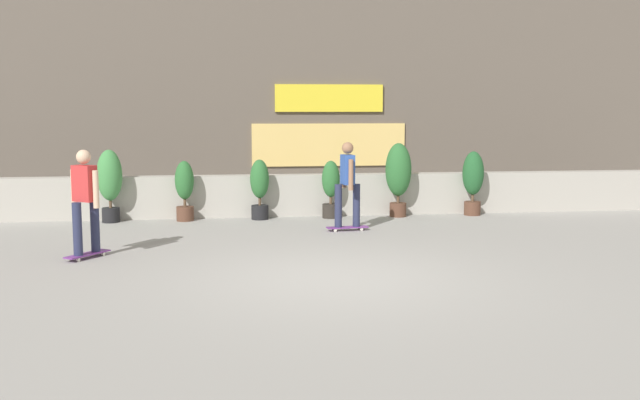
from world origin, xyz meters
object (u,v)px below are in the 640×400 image
potted_plant_4 (398,174)px  skater_foreground (347,182)px  potted_plant_2 (260,187)px  potted_plant_0 (110,180)px  potted_plant_1 (185,188)px  skater_by_wall_left (85,198)px  potted_plant_5 (473,179)px  potted_plant_3 (331,187)px

potted_plant_4 → skater_foreground: 2.19m
potted_plant_2 → skater_foreground: 2.32m
potted_plant_0 → potted_plant_1: potted_plant_0 is taller
potted_plant_0 → skater_by_wall_left: skater_by_wall_left is taller
potted_plant_0 → skater_foreground: bearing=-19.8°
potted_plant_1 → skater_by_wall_left: size_ratio=0.74×
potted_plant_2 → skater_by_wall_left: bearing=-127.8°
potted_plant_4 → skater_foreground: skater_foreground is taller
potted_plant_0 → potted_plant_2: (3.07, 0.00, -0.18)m
potted_plant_5 → skater_foreground: 3.51m
potted_plant_4 → skater_foreground: bearing=-129.9°
potted_plant_1 → potted_plant_2: size_ratio=0.99×
potted_plant_1 → potted_plant_3: bearing=-0.0°
potted_plant_0 → potted_plant_3: size_ratio=1.22×
potted_plant_2 → skater_by_wall_left: (-2.88, -3.71, 0.25)m
potted_plant_0 → potted_plant_1: size_ratio=1.20×
potted_plant_0 → potted_plant_5: size_ratio=1.07×
potted_plant_2 → potted_plant_3: bearing=-0.0°
potted_plant_4 → potted_plant_1: bearing=180.0°
potted_plant_3 → potted_plant_5: size_ratio=0.88×
potted_plant_0 → potted_plant_4: 6.06m
potted_plant_2 → skater_foreground: size_ratio=0.75×
potted_plant_4 → skater_by_wall_left: (-5.87, -3.71, 0.01)m
skater_foreground → potted_plant_5: bearing=28.6°
potted_plant_3 → skater_foreground: skater_foreground is taller
potted_plant_1 → potted_plant_4: (4.55, -0.00, 0.25)m
potted_plant_3 → potted_plant_5: 3.15m
potted_plant_1 → potted_plant_4: potted_plant_4 is taller
potted_plant_5 → skater_by_wall_left: skater_by_wall_left is taller
skater_foreground → skater_by_wall_left: bearing=-155.6°
potted_plant_5 → skater_by_wall_left: 8.41m
potted_plant_0 → potted_plant_5: bearing=0.0°
potted_plant_4 → skater_by_wall_left: bearing=-147.7°
skater_by_wall_left → potted_plant_3: bearing=40.1°
potted_plant_5 → skater_foreground: (-3.08, -1.68, 0.14)m
potted_plant_3 → potted_plant_4: (1.47, 0.00, 0.27)m
potted_plant_2 → skater_by_wall_left: skater_by_wall_left is taller
potted_plant_4 → skater_foreground: (-1.40, -1.68, 0.01)m
potted_plant_2 → potted_plant_4: 3.00m
potted_plant_1 → potted_plant_2: (1.56, -0.00, 0.01)m
potted_plant_3 → skater_by_wall_left: size_ratio=0.72×
potted_plant_2 → potted_plant_3: size_ratio=1.03×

